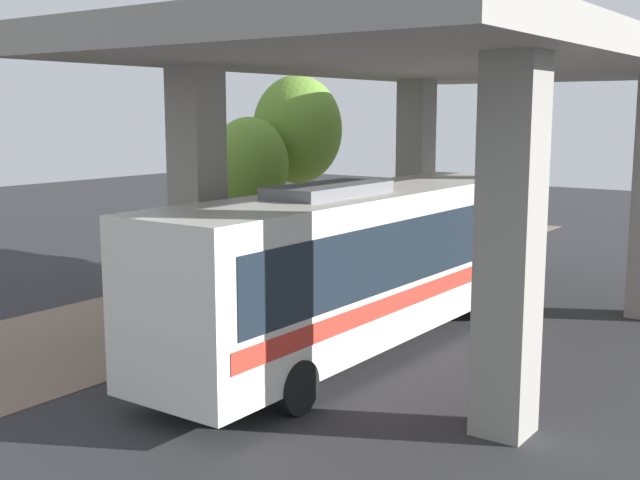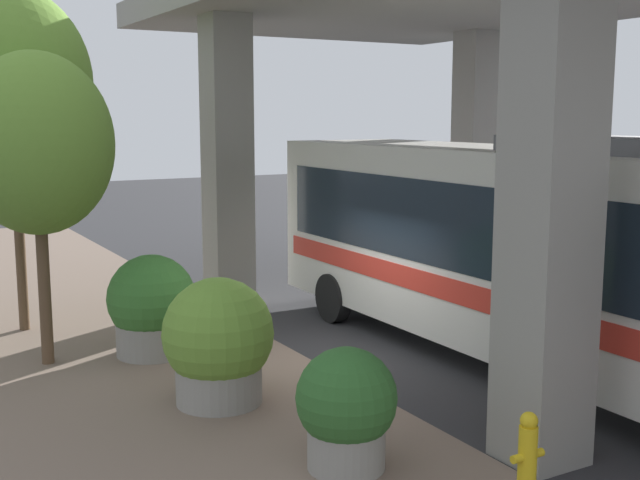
# 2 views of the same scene
# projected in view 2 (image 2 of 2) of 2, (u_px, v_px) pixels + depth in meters

# --- Properties ---
(ground_plane) EXTENTS (80.00, 80.00, 0.00)m
(ground_plane) POSITION_uv_depth(u_px,v_px,m) (314.00, 362.00, 13.70)
(ground_plane) COLOR #2D2D30
(ground_plane) RESTS_ON ground
(sidewalk_strip) EXTENTS (6.00, 40.00, 0.02)m
(sidewalk_strip) POSITION_uv_depth(u_px,v_px,m) (142.00, 391.00, 12.23)
(sidewalk_strip) COLOR #7A6656
(sidewalk_strip) RESTS_ON ground
(overpass) EXTENTS (9.40, 17.55, 6.91)m
(overpass) POSITION_uv_depth(u_px,v_px,m) (503.00, 14.00, 14.72)
(overpass) COLOR gray
(overpass) RESTS_ON ground
(bus) EXTENTS (2.75, 12.31, 3.87)m
(bus) POSITION_uv_depth(u_px,v_px,m) (534.00, 245.00, 12.97)
(bus) COLOR silver
(bus) RESTS_ON ground
(fire_hydrant) EXTENTS (0.42, 0.20, 1.10)m
(fire_hydrant) POSITION_uv_depth(u_px,v_px,m) (527.00, 461.00, 8.48)
(fire_hydrant) COLOR gold
(fire_hydrant) RESTS_ON ground
(planter_front) EXTENTS (1.21, 1.21, 1.49)m
(planter_front) POSITION_uv_depth(u_px,v_px,m) (347.00, 409.00, 9.44)
(planter_front) COLOR gray
(planter_front) RESTS_ON ground
(planter_middle) EXTENTS (1.62, 1.62, 1.87)m
(planter_middle) POSITION_uv_depth(u_px,v_px,m) (218.00, 343.00, 11.60)
(planter_middle) COLOR gray
(planter_middle) RESTS_ON ground
(planter_back) EXTENTS (1.54, 1.54, 1.79)m
(planter_back) POSITION_uv_depth(u_px,v_px,m) (152.00, 307.00, 13.97)
(planter_back) COLOR gray
(planter_back) RESTS_ON ground
(street_tree_near) EXTENTS (3.01, 3.01, 6.58)m
(street_tree_near) POSITION_uv_depth(u_px,v_px,m) (11.00, 84.00, 15.00)
(street_tree_near) COLOR brown
(street_tree_near) RESTS_ON ground
(street_tree_far) EXTENTS (2.49, 2.49, 5.22)m
(street_tree_far) POSITION_uv_depth(u_px,v_px,m) (37.00, 144.00, 13.02)
(street_tree_far) COLOR brown
(street_tree_far) RESTS_ON ground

